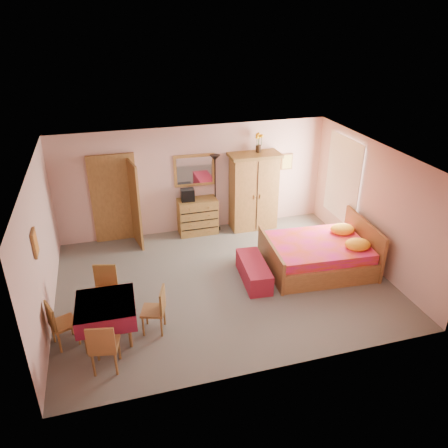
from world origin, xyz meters
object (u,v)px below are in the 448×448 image
object	(u,v)px
sunflower_vase	(259,143)
dining_table	(107,320)
bench	(254,271)
chair_east	(153,310)
chair_south	(105,344)
chair_west	(64,323)
wardrobe	(254,191)
floor_lamp	(215,194)
bed	(318,247)
stereo	(188,195)
chair_north	(105,292)
wall_mirror	(194,170)
chest_of_drawers	(198,216)

from	to	relation	value
sunflower_vase	dining_table	distance (m)	5.38
bench	dining_table	bearing A→B (deg)	-162.12
chair_east	chair_south	bearing A→B (deg)	147.55
chair_west	wardrobe	bearing A→B (deg)	104.27
bench	chair_west	xyz separation A→B (m)	(-3.58, -0.92, 0.21)
chair_west	chair_south	bearing A→B (deg)	17.93
floor_lamp	wardrobe	size ratio (longest dim) A/B	1.00
sunflower_vase	bed	xyz separation A→B (m)	(0.53, -2.31, -1.65)
stereo	chair_north	world-z (taller)	stereo
wall_mirror	sunflower_vase	distance (m)	1.65
chair_east	chair_west	bearing A→B (deg)	105.33
chest_of_drawers	stereo	world-z (taller)	stereo
floor_lamp	chair_west	world-z (taller)	floor_lamp
chest_of_drawers	dining_table	world-z (taller)	chest_of_drawers
chair_west	chair_east	xyz separation A→B (m)	(1.44, -0.07, -0.00)
chair_south	chair_north	size ratio (longest dim) A/B	1.00
floor_lamp	bed	size ratio (longest dim) A/B	0.89
bench	chair_east	distance (m)	2.37
wall_mirror	stereo	size ratio (longest dim) A/B	3.14
wall_mirror	chair_east	world-z (taller)	wall_mirror
wardrobe	bench	xyz separation A→B (m)	(-0.79, -2.31, -0.75)
sunflower_vase	bench	size ratio (longest dim) A/B	0.37
bed	chair_east	xyz separation A→B (m)	(-3.59, -1.08, -0.08)
wardrobe	bench	distance (m)	2.55
chest_of_drawers	chair_south	distance (m)	4.66
wall_mirror	dining_table	xyz separation A→B (m)	(-2.29, -3.51, -1.20)
sunflower_vase	chair_east	size ratio (longest dim) A/B	0.55
wall_mirror	bench	bearing A→B (deg)	-74.21
wall_mirror	dining_table	size ratio (longest dim) A/B	1.04
chair_north	bench	bearing A→B (deg)	-160.08
wardrobe	chest_of_drawers	bearing A→B (deg)	177.76
chest_of_drawers	bench	bearing A→B (deg)	-75.60
wall_mirror	floor_lamp	xyz separation A→B (m)	(0.46, -0.15, -0.59)
wall_mirror	stereo	world-z (taller)	wall_mirror
wall_mirror	chair_north	size ratio (longest dim) A/B	1.09
bench	bed	bearing A→B (deg)	3.58
stereo	dining_table	world-z (taller)	stereo
bed	chair_south	size ratio (longest dim) A/B	2.40
wall_mirror	bed	distance (m)	3.39
chest_of_drawers	stereo	size ratio (longest dim) A/B	3.00
stereo	wardrobe	size ratio (longest dim) A/B	0.16
sunflower_vase	bench	bearing A→B (deg)	-110.73
stereo	chair_east	world-z (taller)	stereo
wardrobe	chair_south	distance (m)	5.48
chair_west	wall_mirror	bearing A→B (deg)	117.46
chair_north	chair_west	xyz separation A→B (m)	(-0.67, -0.66, -0.03)
wall_mirror	wardrobe	size ratio (longest dim) A/B	0.51
dining_table	chair_north	distance (m)	0.68
bench	chair_south	distance (m)	3.40
wardrobe	bed	xyz separation A→B (m)	(0.66, -2.22, -0.46)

